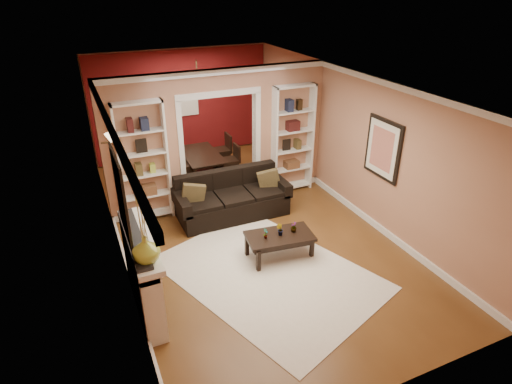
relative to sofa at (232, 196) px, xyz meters
name	(u,v)px	position (x,y,z in m)	size (l,w,h in m)	color
floor	(244,225)	(0.05, -0.45, -0.43)	(8.00, 8.00, 0.00)	brown
ceiling	(241,82)	(0.05, -0.45, 2.27)	(8.00, 8.00, 0.00)	white
wall_back	(182,104)	(0.05, 3.55, 0.92)	(8.00, 8.00, 0.00)	tan
wall_front	(397,300)	(0.05, -4.45, 0.92)	(8.00, 8.00, 0.00)	tan
wall_left	(109,182)	(-2.20, -0.45, 0.92)	(8.00, 8.00, 0.00)	tan
wall_right	(350,141)	(2.30, -0.45, 0.92)	(8.00, 8.00, 0.00)	tan
partition_wall	(220,138)	(0.05, 0.75, 0.92)	(4.50, 0.15, 2.70)	tan
red_back_panel	(183,105)	(0.05, 3.52, 0.89)	(4.44, 0.04, 2.64)	maroon
dining_window	(182,97)	(0.05, 3.48, 1.12)	(0.78, 0.03, 0.98)	#8CA5CC
area_rug	(268,273)	(-0.16, -1.98, -0.42)	(2.38, 3.33, 0.01)	silver
sofa	(232,196)	(0.00, 0.00, 0.00)	(2.18, 0.94, 0.85)	black
pillow_left	(193,195)	(-0.77, -0.02, 0.20)	(0.42, 0.12, 0.42)	brown
pillow_right	(269,180)	(0.77, -0.02, 0.20)	(0.42, 0.12, 0.42)	brown
coffee_table	(279,245)	(0.21, -1.61, -0.22)	(1.10, 0.59, 0.42)	black
plant_left	(266,233)	(-0.04, -1.61, 0.08)	(0.10, 0.07, 0.19)	#336626
plant_center	(280,230)	(0.21, -1.61, 0.09)	(0.11, 0.09, 0.20)	#336626
plant_right	(294,227)	(0.47, -1.61, 0.08)	(0.10, 0.10, 0.18)	#336626
bookshelf_left	(144,163)	(-1.50, 0.58, 0.72)	(0.90, 0.30, 2.30)	white
bookshelf_right	(292,140)	(1.60, 0.58, 0.72)	(0.90, 0.30, 2.30)	white
fireplace	(144,273)	(-2.04, -1.95, 0.15)	(0.32, 1.70, 1.16)	white
vase	(146,249)	(-2.04, -2.53, 0.91)	(0.33, 0.33, 0.35)	#9EB239
mirror	(121,196)	(-2.18, -1.95, 1.37)	(0.03, 0.95, 1.10)	silver
wall_sconce	(107,141)	(-2.10, 0.10, 1.40)	(0.18, 0.18, 0.22)	#FFE0A5
framed_art	(383,149)	(2.26, -1.45, 1.12)	(0.04, 0.85, 1.05)	black
dining_table	(203,164)	(0.06, 2.11, -0.17)	(0.83, 1.48, 0.52)	black
dining_chair_nw	(183,165)	(-0.49, 1.81, 0.02)	(0.44, 0.44, 0.89)	black
dining_chair_ne	(229,160)	(0.61, 1.81, -0.05)	(0.37, 0.37, 0.76)	black
dining_chair_sw	(176,158)	(-0.49, 2.41, -0.02)	(0.40, 0.40, 0.81)	black
dining_chair_se	(220,150)	(0.61, 2.41, -0.01)	(0.41, 0.41, 0.83)	black
chandelier	(195,88)	(0.05, 2.25, 1.59)	(0.50, 0.50, 0.30)	#332717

